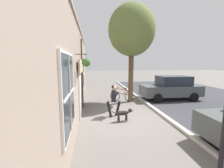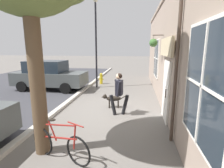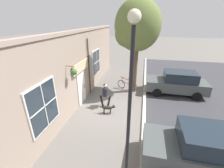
# 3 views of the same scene
# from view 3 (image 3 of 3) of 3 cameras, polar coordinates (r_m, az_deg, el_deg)

# --- Properties ---
(ground_plane) EXTENTS (90.00, 90.00, 0.00)m
(ground_plane) POSITION_cam_3_polar(r_m,az_deg,el_deg) (9.51, -0.21, -10.04)
(ground_plane) COLOR #66605B
(curb_and_road) EXTENTS (10.10, 28.00, 0.12)m
(curb_and_road) POSITION_cam_3_polar(r_m,az_deg,el_deg) (10.23, 34.62, -12.00)
(curb_and_road) COLOR #B2ADA3
(curb_and_road) RESTS_ON ground_plane
(storefront_facade) EXTENTS (0.95, 18.00, 4.68)m
(storefront_facade) POSITION_cam_3_polar(r_m,az_deg,el_deg) (9.22, -14.61, 4.34)
(storefront_facade) COLOR gray
(storefront_facade) RESTS_ON ground_plane
(pedestrian_walking) EXTENTS (0.77, 0.60, 1.61)m
(pedestrian_walking) POSITION_cam_3_polar(r_m,az_deg,el_deg) (9.47, -2.58, -3.55)
(pedestrian_walking) COLOR black
(pedestrian_walking) RESTS_ON ground_plane
(dog_on_leash) EXTENTS (1.04, 0.32, 0.60)m
(dog_on_leash) POSITION_cam_3_polar(r_m,az_deg,el_deg) (9.04, -1.47, -9.03)
(dog_on_leash) COLOR black
(dog_on_leash) RESTS_ON ground_plane
(street_tree_by_curb) EXTENTS (3.12, 2.81, 6.58)m
(street_tree_by_curb) POSITION_cam_3_polar(r_m,az_deg,el_deg) (10.85, 9.14, 20.49)
(street_tree_by_curb) COLOR brown
(street_tree_by_curb) RESTS_ON ground_plane
(leaning_bicycle) EXTENTS (1.65, 0.66, 1.00)m
(leaning_bicycle) POSITION_cam_3_polar(r_m,az_deg,el_deg) (12.15, 5.77, -0.31)
(leaning_bicycle) COLOR black
(leaning_bicycle) RESTS_ON ground_plane
(parked_car_nearest_curb) EXTENTS (4.32, 1.98, 1.75)m
(parked_car_nearest_curb) POSITION_cam_3_polar(r_m,az_deg,el_deg) (6.82, 31.97, -20.65)
(parked_car_nearest_curb) COLOR #474C4C
(parked_car_nearest_curb) RESTS_ON ground_plane
(parked_car_mid_block) EXTENTS (4.32, 1.98, 1.75)m
(parked_car_mid_block) POSITION_cam_3_polar(r_m,az_deg,el_deg) (12.22, 23.43, 0.47)
(parked_car_mid_block) COLOR #474C4C
(parked_car_mid_block) RESTS_ON ground_plane
(street_lamp) EXTENTS (0.32, 0.32, 5.46)m
(street_lamp) POSITION_cam_3_polar(r_m,az_deg,el_deg) (4.11, 7.03, -1.69)
(street_lamp) COLOR black
(street_lamp) RESTS_ON ground_plane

